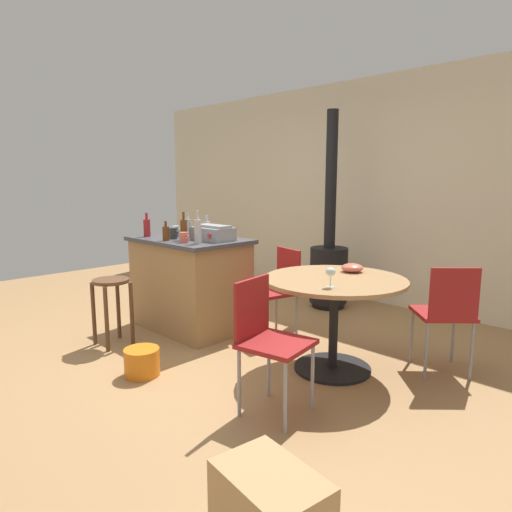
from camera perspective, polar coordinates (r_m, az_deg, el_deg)
The scene contains 24 objects.
ground_plane at distance 4.04m, azimuth -6.79°, elevation -12.20°, with size 8.80×8.80×0.00m, color #A37A4C.
back_wall at distance 5.79m, azimuth 14.18°, elevation 7.84°, with size 8.00×0.10×2.70m, color beige.
kitchen_island at distance 4.64m, azimuth -8.28°, elevation -3.37°, with size 1.18×0.78×0.92m.
wooden_stool at distance 4.31m, azimuth -17.69°, elevation -4.92°, with size 0.33×0.33×0.61m.
dining_table at distance 3.59m, azimuth 9.82°, elevation -5.43°, with size 1.10×1.10×0.75m.
folding_chair_near at distance 4.33m, azimuth 2.79°, elevation -3.77°, with size 0.48×0.48×0.85m.
folding_chair_far at distance 2.94m, azimuth 1.44°, elevation -9.86°, with size 0.46×0.46×0.87m.
folding_chair_left at distance 3.76m, azimuth 22.83°, elevation -6.31°, with size 0.57×0.57×0.87m.
wood_stove at distance 5.38m, azimuth 9.14°, elevation -0.70°, with size 0.44×0.45×2.27m.
toolbox at distance 4.36m, azimuth -5.41°, elevation 2.89°, with size 0.40×0.26×0.15m.
bottle_0 at distance 4.63m, azimuth -6.21°, elevation 3.44°, with size 0.07×0.07×0.22m.
bottle_1 at distance 4.40m, azimuth -9.07°, elevation 3.34°, with size 0.06×0.06×0.27m.
bottle_2 at distance 4.75m, azimuth -8.60°, elevation 3.65°, with size 0.08×0.08×0.24m.
bottle_3 at distance 4.77m, azimuth -13.56°, elevation 3.53°, with size 0.07×0.07×0.24m.
bottle_4 at distance 4.13m, azimuth -7.34°, elevation 3.15°, with size 0.06×0.06×0.30m.
bottle_5 at distance 4.40m, azimuth -11.27°, elevation 2.85°, with size 0.06×0.06×0.19m.
cup_0 at distance 4.70m, azimuth -10.19°, elevation 3.03°, with size 0.11×0.08×0.10m.
cup_1 at distance 4.25m, azimuth -9.05°, elevation 2.34°, with size 0.12×0.08×0.09m.
cup_2 at distance 4.54m, azimuth -10.36°, elevation 2.84°, with size 0.12×0.08×0.11m.
cup_3 at distance 4.61m, azimuth -7.88°, elevation 2.91°, with size 0.11×0.08×0.09m.
cup_4 at distance 4.91m, azimuth -10.03°, elevation 3.24°, with size 0.11×0.08×0.09m.
wine_glass at distance 3.22m, azimuth 9.37°, elevation -2.08°, with size 0.07×0.07×0.14m.
serving_bowl at distance 3.81m, azimuth 12.02°, elevation -1.46°, with size 0.18×0.18×0.07m, color #DB6651.
plastic_bucket at distance 3.69m, azimuth -14.12°, elevation -12.81°, with size 0.27×0.27×0.21m, color orange.
Camera 1 is at (2.96, -2.32, 1.49)m, focal length 31.80 mm.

